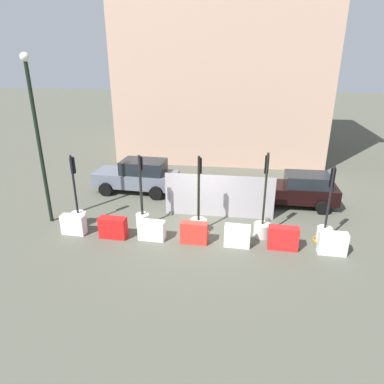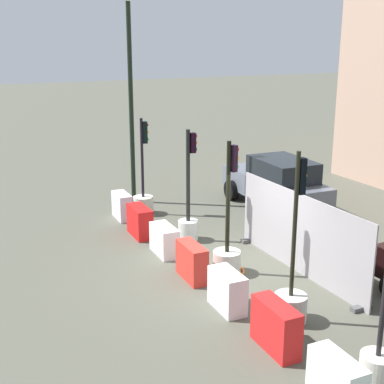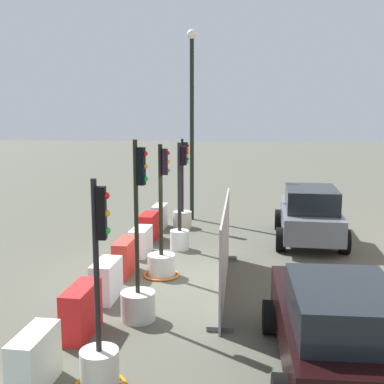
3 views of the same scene
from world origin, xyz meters
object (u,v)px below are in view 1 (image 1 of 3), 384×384
(construction_barrier_3, at_px, (194,233))
(construction_barrier_4, at_px, (237,236))
(traffic_light_1, at_px, (142,212))
(construction_barrier_0, at_px, (74,225))
(car_grey_saloon, at_px, (138,176))
(traffic_light_0, at_px, (78,213))
(car_black_sedan, at_px, (296,190))
(traffic_light_4, at_px, (325,229))
(construction_barrier_5, at_px, (283,238))
(construction_barrier_2, at_px, (152,230))
(construction_barrier_1, at_px, (113,228))
(street_lamp_post, at_px, (37,129))
(construction_barrier_6, at_px, (333,243))
(traffic_light_3, at_px, (262,224))
(traffic_light_2, at_px, (198,221))

(construction_barrier_3, xyz_separation_m, construction_barrier_4, (1.69, -0.00, -0.01))
(traffic_light_1, bearing_deg, construction_barrier_3, -24.39)
(construction_barrier_0, relative_size, car_grey_saloon, 0.22)
(traffic_light_0, bearing_deg, car_black_sedan, 20.25)
(traffic_light_1, height_order, traffic_light_4, traffic_light_1)
(construction_barrier_3, height_order, construction_barrier_5, construction_barrier_5)
(construction_barrier_2, bearing_deg, construction_barrier_1, -177.00)
(traffic_light_4, xyz_separation_m, street_lamp_post, (-11.69, 0.12, 3.63))
(traffic_light_1, relative_size, car_grey_saloon, 0.71)
(construction_barrier_1, bearing_deg, traffic_light_4, 6.26)
(traffic_light_4, bearing_deg, construction_barrier_6, -83.92)
(traffic_light_0, height_order, construction_barrier_2, traffic_light_0)
(construction_barrier_3, distance_m, construction_barrier_4, 1.69)
(construction_barrier_2, bearing_deg, car_black_sedan, 35.13)
(car_black_sedan, bearing_deg, construction_barrier_0, -155.32)
(traffic_light_3, bearing_deg, construction_barrier_6, -21.51)
(traffic_light_2, height_order, construction_barrier_1, traffic_light_2)
(traffic_light_2, xyz_separation_m, car_black_sedan, (4.37, 3.42, 0.31))
(traffic_light_0, bearing_deg, construction_barrier_4, -6.74)
(construction_barrier_1, bearing_deg, construction_barrier_4, 0.50)
(traffic_light_1, bearing_deg, traffic_light_2, -3.35)
(construction_barrier_4, relative_size, construction_barrier_6, 0.97)
(traffic_light_1, height_order, construction_barrier_6, traffic_light_1)
(traffic_light_4, distance_m, construction_barrier_1, 8.45)
(traffic_light_1, distance_m, traffic_light_2, 2.46)
(car_black_sedan, bearing_deg, traffic_light_0, -159.75)
(construction_barrier_1, bearing_deg, construction_barrier_6, -0.22)
(construction_barrier_1, distance_m, car_grey_saloon, 5.12)
(construction_barrier_0, height_order, construction_barrier_1, construction_barrier_1)
(traffic_light_4, height_order, construction_barrier_5, traffic_light_4)
(traffic_light_3, bearing_deg, traffic_light_0, -179.22)
(construction_barrier_5, bearing_deg, construction_barrier_0, -179.93)
(traffic_light_1, distance_m, traffic_light_3, 5.07)
(traffic_light_0, bearing_deg, traffic_light_1, 5.53)
(car_grey_saloon, bearing_deg, construction_barrier_0, -104.46)
(traffic_light_3, height_order, construction_barrier_6, traffic_light_3)
(car_grey_saloon, bearing_deg, construction_barrier_4, -42.91)
(traffic_light_0, xyz_separation_m, construction_barrier_0, (0.16, -0.79, -0.15))
(construction_barrier_6, distance_m, street_lamp_post, 12.40)
(traffic_light_4, xyz_separation_m, construction_barrier_0, (-10.13, -0.86, -0.10))
(traffic_light_3, distance_m, construction_barrier_5, 1.17)
(car_grey_saloon, relative_size, street_lamp_post, 0.64)
(construction_barrier_5, bearing_deg, traffic_light_1, 169.70)
(construction_barrier_3, xyz_separation_m, construction_barrier_5, (3.42, 0.03, 0.02))
(construction_barrier_3, relative_size, construction_barrier_6, 1.04)
(construction_barrier_4, bearing_deg, traffic_light_3, 43.10)
(traffic_light_4, height_order, construction_barrier_0, traffic_light_4)
(construction_barrier_1, xyz_separation_m, street_lamp_post, (-3.28, 1.04, 3.71))
(construction_barrier_4, height_order, construction_barrier_5, construction_barrier_5)
(traffic_light_2, relative_size, traffic_light_4, 1.05)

